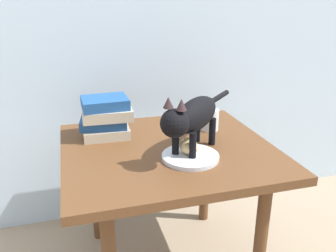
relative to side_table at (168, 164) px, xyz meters
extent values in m
cube|color=brown|center=(0.00, 0.00, 0.05)|extent=(0.74, 0.68, 0.03)
cylinder|color=brown|center=(0.25, -0.25, -0.21)|extent=(0.04, 0.04, 0.49)
cylinder|color=brown|center=(-0.25, 0.25, -0.21)|extent=(0.04, 0.04, 0.49)
cylinder|color=brown|center=(0.25, 0.25, -0.21)|extent=(0.04, 0.04, 0.49)
cylinder|color=silver|center=(0.05, -0.11, 0.07)|extent=(0.19, 0.19, 0.01)
ellipsoid|color=#E0BC7A|center=(0.04, -0.10, 0.11)|extent=(0.06, 0.08, 0.05)
cylinder|color=black|center=(0.04, -0.13, 0.12)|extent=(0.02, 0.02, 0.10)
cylinder|color=black|center=(0.00, -0.09, 0.12)|extent=(0.02, 0.02, 0.10)
cylinder|color=black|center=(0.16, -0.02, 0.12)|extent=(0.02, 0.02, 0.10)
cylinder|color=black|center=(0.12, 0.02, 0.12)|extent=(0.02, 0.02, 0.10)
ellipsoid|color=black|center=(0.08, -0.05, 0.20)|extent=(0.25, 0.25, 0.11)
sphere|color=black|center=(-0.02, -0.16, 0.22)|extent=(0.09, 0.09, 0.09)
cone|color=#332224|center=(-0.01, -0.17, 0.28)|extent=(0.03, 0.03, 0.03)
cone|color=#332224|center=(-0.04, -0.14, 0.28)|extent=(0.03, 0.03, 0.03)
cylinder|color=black|center=(0.23, 0.09, 0.21)|extent=(0.13, 0.13, 0.02)
cube|color=#BCB299|center=(-0.20, 0.16, 0.09)|extent=(0.18, 0.13, 0.04)
cube|color=#1E4C8C|center=(-0.21, 0.17, 0.12)|extent=(0.19, 0.15, 0.03)
cube|color=#BCB299|center=(-0.19, 0.16, 0.16)|extent=(0.19, 0.14, 0.04)
cube|color=#1E4C8C|center=(-0.20, 0.17, 0.20)|extent=(0.17, 0.14, 0.04)
cylinder|color=silver|center=(0.21, 0.12, 0.11)|extent=(0.07, 0.07, 0.08)
cylinder|color=silver|center=(0.21, 0.12, 0.09)|extent=(0.06, 0.06, 0.04)
camera|label=1|loc=(-0.32, -1.11, 0.58)|focal=37.61mm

